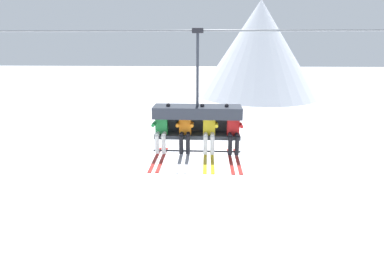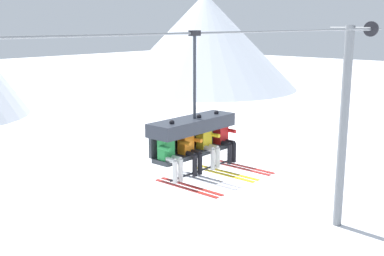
# 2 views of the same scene
# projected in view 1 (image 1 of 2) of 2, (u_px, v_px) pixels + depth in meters

# --- Properties ---
(mountain_peak_west) EXTENTS (18.08, 18.08, 13.86)m
(mountain_peak_west) POSITION_uv_depth(u_px,v_px,m) (259.00, 49.00, 44.51)
(mountain_peak_west) COLOR white
(mountain_peak_west) RESTS_ON ground_plane
(lift_cable) EXTENTS (19.46, 0.05, 0.05)m
(lift_cable) POSITION_uv_depth(u_px,v_px,m) (249.00, 30.00, 7.29)
(lift_cable) COLOR slate
(chairlift_chair) EXTENTS (2.33, 0.74, 3.11)m
(chairlift_chair) POSITION_uv_depth(u_px,v_px,m) (197.00, 116.00, 8.01)
(chairlift_chair) COLOR #33383D
(skier_green) EXTENTS (0.48, 1.70, 1.34)m
(skier_green) POSITION_uv_depth(u_px,v_px,m) (161.00, 128.00, 7.93)
(skier_green) COLOR #23843D
(skier_orange) EXTENTS (0.46, 1.70, 1.23)m
(skier_orange) POSITION_uv_depth(u_px,v_px,m) (185.00, 129.00, 7.90)
(skier_orange) COLOR orange
(skier_yellow) EXTENTS (0.48, 1.70, 1.34)m
(skier_yellow) POSITION_uv_depth(u_px,v_px,m) (209.00, 129.00, 7.87)
(skier_yellow) COLOR yellow
(skier_red) EXTENTS (0.48, 1.70, 1.34)m
(skier_red) POSITION_uv_depth(u_px,v_px,m) (233.00, 129.00, 7.84)
(skier_red) COLOR red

